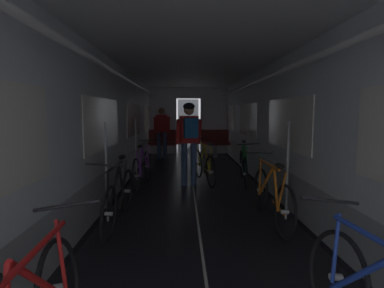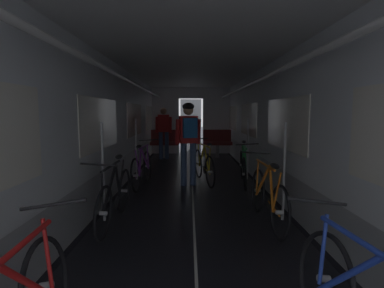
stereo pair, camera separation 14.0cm
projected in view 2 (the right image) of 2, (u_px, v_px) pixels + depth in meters
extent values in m
cube|color=black|center=(115.00, 197.00, 5.33)|extent=(0.08, 11.50, 0.01)
cube|color=black|center=(270.00, 197.00, 5.36)|extent=(0.08, 11.50, 0.01)
cube|color=beige|center=(193.00, 197.00, 5.35)|extent=(0.03, 11.27, 0.00)
cube|color=#9EA0A5|center=(109.00, 181.00, 5.30)|extent=(0.12, 11.50, 0.60)
cube|color=silver|center=(107.00, 113.00, 5.17)|extent=(0.12, 11.50, 1.85)
cube|color=white|center=(101.00, 124.00, 4.62)|extent=(0.02, 1.90, 0.80)
cube|color=white|center=(135.00, 120.00, 7.48)|extent=(0.02, 1.90, 0.80)
cube|color=white|center=(150.00, 118.00, 10.34)|extent=(0.02, 1.90, 0.80)
cube|color=yellow|center=(105.00, 123.00, 4.81)|extent=(0.01, 0.20, 0.28)
cylinder|color=white|center=(125.00, 79.00, 5.11)|extent=(0.07, 11.04, 0.07)
cylinder|color=#B7BABF|center=(103.00, 172.00, 4.12)|extent=(0.04, 0.04, 1.40)
cylinder|color=#B7BABF|center=(136.00, 149.00, 6.70)|extent=(0.04, 0.04, 1.40)
cube|color=#9EA0A5|center=(276.00, 181.00, 5.33)|extent=(0.12, 11.50, 0.60)
cube|color=silver|center=(278.00, 113.00, 5.20)|extent=(0.12, 11.50, 1.85)
cube|color=white|center=(285.00, 124.00, 4.65)|extent=(0.02, 1.90, 0.80)
cube|color=white|center=(248.00, 120.00, 7.51)|extent=(0.02, 1.90, 0.80)
cube|color=white|center=(232.00, 118.00, 10.36)|extent=(0.02, 1.90, 0.80)
cube|color=yellow|center=(272.00, 122.00, 5.36)|extent=(0.01, 0.20, 0.28)
cylinder|color=white|center=(260.00, 80.00, 5.14)|extent=(0.07, 11.04, 0.07)
cylinder|color=#B7BABF|center=(284.00, 172.00, 4.14)|extent=(0.04, 0.04, 1.40)
cylinder|color=#B7BABF|center=(248.00, 149.00, 6.73)|extent=(0.04, 0.04, 1.40)
cube|color=silver|center=(165.00, 121.00, 10.99)|extent=(1.00, 0.12, 2.45)
cube|color=silver|center=(216.00, 121.00, 11.00)|extent=(1.00, 0.12, 2.45)
cube|color=silver|center=(191.00, 93.00, 10.89)|extent=(0.90, 0.12, 0.40)
cube|color=#4C4F54|center=(191.00, 125.00, 11.71)|extent=(0.81, 0.04, 2.05)
cube|color=white|center=(193.00, 55.00, 5.08)|extent=(3.14, 11.62, 0.12)
cylinder|color=gray|center=(165.00, 151.00, 10.04)|extent=(0.12, 0.12, 0.44)
cube|color=maroon|center=(165.00, 143.00, 10.01)|extent=(0.96, 0.44, 0.10)
cube|color=maroon|center=(165.00, 136.00, 10.17)|extent=(0.96, 0.08, 0.40)
torus|color=gray|center=(153.00, 130.00, 10.18)|extent=(0.14, 0.14, 0.02)
cylinder|color=gray|center=(217.00, 151.00, 10.06)|extent=(0.12, 0.12, 0.44)
cube|color=maroon|center=(218.00, 143.00, 10.03)|extent=(0.96, 0.44, 0.10)
cube|color=maroon|center=(217.00, 135.00, 10.19)|extent=(0.96, 0.08, 0.40)
torus|color=gray|center=(205.00, 130.00, 10.19)|extent=(0.14, 0.14, 0.02)
torus|color=black|center=(242.00, 165.00, 6.75)|extent=(0.15, 0.67, 0.67)
cylinder|color=#B2B2B7|center=(242.00, 165.00, 6.75)|extent=(0.10, 0.06, 0.06)
torus|color=black|center=(245.00, 174.00, 5.74)|extent=(0.15, 0.67, 0.67)
cylinder|color=#B2B2B7|center=(245.00, 174.00, 5.74)|extent=(0.10, 0.06, 0.06)
cylinder|color=#1E8438|center=(244.00, 160.00, 6.03)|extent=(0.07, 0.54, 0.56)
cylinder|color=#1E8438|center=(243.00, 157.00, 6.43)|extent=(0.11, 0.34, 0.55)
cylinder|color=#1E8438|center=(245.00, 147.00, 6.15)|extent=(0.13, 0.82, 0.04)
cylinder|color=#1E8438|center=(243.00, 155.00, 6.65)|extent=(0.04, 0.17, 0.49)
cylinder|color=#1E8438|center=(242.00, 168.00, 6.53)|extent=(0.08, 0.45, 0.07)
cylinder|color=#1E8438|center=(246.00, 162.00, 5.74)|extent=(0.07, 0.09, 0.49)
cylinder|color=black|center=(243.00, 171.00, 6.31)|extent=(0.04, 0.17, 0.17)
ellipsoid|color=black|center=(244.00, 142.00, 6.57)|extent=(0.12, 0.25, 0.07)
cylinder|color=black|center=(247.00, 144.00, 5.69)|extent=(0.44, 0.08, 0.05)
torus|color=black|center=(324.00, 279.00, 2.13)|extent=(0.20, 0.68, 0.67)
cylinder|color=#B2B2B7|center=(324.00, 279.00, 2.13)|extent=(0.10, 0.06, 0.06)
cylinder|color=#2342B7|center=(350.00, 274.00, 1.79)|extent=(0.17, 0.53, 0.56)
cylinder|color=#2342B7|center=(365.00, 244.00, 1.60)|extent=(0.13, 0.82, 0.04)
cylinder|color=#2342B7|center=(323.00, 249.00, 2.07)|extent=(0.09, 0.10, 0.49)
cylinder|color=black|center=(317.00, 201.00, 2.05)|extent=(0.44, 0.07, 0.09)
torus|color=black|center=(136.00, 175.00, 5.62)|extent=(0.14, 0.67, 0.67)
cylinder|color=#B2B2B7|center=(136.00, 175.00, 5.62)|extent=(0.10, 0.06, 0.06)
torus|color=black|center=(147.00, 166.00, 6.63)|extent=(0.14, 0.67, 0.67)
cylinder|color=#B2B2B7|center=(147.00, 166.00, 6.63)|extent=(0.10, 0.06, 0.06)
cylinder|color=purple|center=(145.00, 158.00, 6.29)|extent=(0.12, 0.54, 0.56)
cylinder|color=purple|center=(140.00, 162.00, 5.88)|extent=(0.05, 0.35, 0.55)
cylinder|color=purple|center=(144.00, 147.00, 6.11)|extent=(0.10, 0.82, 0.04)
cylinder|color=purple|center=(137.00, 162.00, 5.66)|extent=(0.07, 0.16, 0.49)
cylinder|color=purple|center=(139.00, 174.00, 5.84)|extent=(0.06, 0.45, 0.07)
cylinder|color=purple|center=(148.00, 155.00, 6.57)|extent=(0.06, 0.09, 0.49)
cylinder|color=black|center=(141.00, 173.00, 6.07)|extent=(0.04, 0.17, 0.17)
ellipsoid|color=black|center=(139.00, 146.00, 5.67)|extent=(0.11, 0.25, 0.07)
cylinder|color=black|center=(149.00, 140.00, 6.55)|extent=(0.44, 0.06, 0.06)
torus|color=black|center=(124.00, 191.00, 4.52)|extent=(0.09, 0.67, 0.67)
cylinder|color=#B2B2B7|center=(124.00, 191.00, 4.52)|extent=(0.09, 0.05, 0.06)
torus|color=black|center=(103.00, 213.00, 3.50)|extent=(0.09, 0.67, 0.67)
cylinder|color=#B2B2B7|center=(103.00, 213.00, 3.50)|extent=(0.09, 0.05, 0.06)
cylinder|color=black|center=(109.00, 188.00, 3.79)|extent=(0.08, 0.54, 0.56)
cylinder|color=black|center=(118.00, 181.00, 4.20)|extent=(0.06, 0.34, 0.55)
cylinder|color=black|center=(111.00, 166.00, 3.92)|extent=(0.05, 0.82, 0.04)
cylinder|color=black|center=(122.00, 176.00, 4.42)|extent=(0.06, 0.16, 0.49)
cylinder|color=black|center=(121.00, 196.00, 4.30)|extent=(0.03, 0.45, 0.07)
cylinder|color=black|center=(102.00, 193.00, 3.51)|extent=(0.06, 0.09, 0.49)
cylinder|color=black|center=(117.00, 202.00, 4.08)|extent=(0.03, 0.17, 0.17)
ellipsoid|color=black|center=(119.00, 157.00, 4.34)|extent=(0.10, 0.24, 0.07)
cylinder|color=black|center=(99.00, 165.00, 3.45)|extent=(0.44, 0.03, 0.05)
torus|color=black|center=(46.00, 286.00, 2.04)|extent=(0.15, 0.67, 0.67)
cylinder|color=#B2B2B7|center=(46.00, 286.00, 2.04)|extent=(0.10, 0.05, 0.06)
cylinder|color=red|center=(26.00, 282.00, 1.71)|extent=(0.10, 0.54, 0.56)
cylinder|color=red|center=(15.00, 251.00, 1.53)|extent=(0.07, 0.82, 0.04)
cylinder|color=red|center=(48.00, 254.00, 1.99)|extent=(0.10, 0.09, 0.49)
cylinder|color=black|center=(53.00, 205.00, 1.97)|extent=(0.44, 0.04, 0.08)
torus|color=black|center=(280.00, 213.00, 3.53)|extent=(0.10, 0.67, 0.67)
cylinder|color=#B2B2B7|center=(280.00, 213.00, 3.53)|extent=(0.09, 0.05, 0.06)
torus|color=black|center=(258.00, 190.00, 4.54)|extent=(0.10, 0.67, 0.67)
cylinder|color=#B2B2B7|center=(258.00, 190.00, 4.54)|extent=(0.09, 0.05, 0.06)
cylinder|color=orange|center=(263.00, 181.00, 4.20)|extent=(0.09, 0.54, 0.56)
cylinder|color=orange|center=(271.00, 188.00, 3.80)|extent=(0.06, 0.34, 0.55)
cylinder|color=orange|center=(265.00, 165.00, 4.02)|extent=(0.06, 0.82, 0.04)
cylinder|color=orange|center=(277.00, 191.00, 3.57)|extent=(0.06, 0.16, 0.49)
cylinder|color=orange|center=(274.00, 208.00, 3.75)|extent=(0.03, 0.45, 0.07)
cylinder|color=orange|center=(257.00, 175.00, 4.49)|extent=(0.06, 0.09, 0.49)
cylinder|color=black|center=(269.00, 205.00, 3.98)|extent=(0.03, 0.17, 0.17)
ellipsoid|color=black|center=(275.00, 166.00, 3.59)|extent=(0.10, 0.24, 0.07)
cylinder|color=black|center=(256.00, 153.00, 4.47)|extent=(0.44, 0.04, 0.05)
cylinder|color=#384C75|center=(184.00, 164.00, 6.16)|extent=(0.13, 0.13, 0.90)
cylinder|color=#384C75|center=(193.00, 164.00, 6.20)|extent=(0.13, 0.13, 0.90)
cube|color=red|center=(188.00, 129.00, 6.10)|extent=(0.40, 0.29, 0.56)
cylinder|color=red|center=(178.00, 132.00, 6.08)|extent=(0.13, 0.21, 0.53)
cylinder|color=red|center=(198.00, 132.00, 6.17)|extent=(0.13, 0.21, 0.53)
sphere|color=tan|center=(188.00, 110.00, 6.06)|extent=(0.21, 0.21, 0.21)
ellipsoid|color=black|center=(188.00, 107.00, 6.05)|extent=(0.29, 0.32, 0.16)
cube|color=#1E5693|center=(190.00, 128.00, 5.93)|extent=(0.31, 0.21, 0.40)
torus|color=black|center=(210.00, 172.00, 5.95)|extent=(0.20, 0.67, 0.67)
cylinder|color=#B2B2B7|center=(210.00, 172.00, 5.95)|extent=(0.10, 0.07, 0.05)
torus|color=black|center=(198.00, 163.00, 6.94)|extent=(0.20, 0.67, 0.67)
cylinder|color=#B2B2B7|center=(198.00, 163.00, 6.94)|extent=(0.10, 0.07, 0.05)
cylinder|color=yellow|center=(202.00, 156.00, 6.61)|extent=(0.13, 0.54, 0.56)
cylinder|color=yellow|center=(207.00, 159.00, 6.21)|extent=(0.12, 0.34, 0.55)
cylinder|color=yellow|center=(204.00, 145.00, 6.44)|extent=(0.20, 0.81, 0.04)
cylinder|color=yellow|center=(210.00, 159.00, 5.99)|extent=(0.04, 0.17, 0.49)
cylinder|color=yellow|center=(207.00, 171.00, 6.17)|extent=(0.12, 0.45, 0.07)
cylinder|color=yellow|center=(199.00, 153.00, 6.89)|extent=(0.06, 0.09, 0.49)
cylinder|color=black|center=(204.00, 170.00, 6.39)|extent=(0.05, 0.17, 0.17)
ellipsoid|color=black|center=(210.00, 144.00, 6.01)|extent=(0.14, 0.25, 0.06)
cylinder|color=black|center=(199.00, 139.00, 6.87)|extent=(0.44, 0.11, 0.04)
cylinder|color=#384C75|center=(167.00, 145.00, 9.72)|extent=(0.13, 0.13, 0.90)
cylinder|color=#384C75|center=(161.00, 145.00, 9.71)|extent=(0.13, 0.13, 0.90)
cube|color=red|center=(164.00, 123.00, 9.64)|extent=(0.36, 0.22, 0.56)
cylinder|color=red|center=(170.00, 125.00, 9.63)|extent=(0.09, 0.20, 0.53)
cylinder|color=red|center=(157.00, 125.00, 9.62)|extent=(0.09, 0.20, 0.53)
sphere|color=#9E7051|center=(164.00, 111.00, 9.60)|extent=(0.21, 0.21, 0.21)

